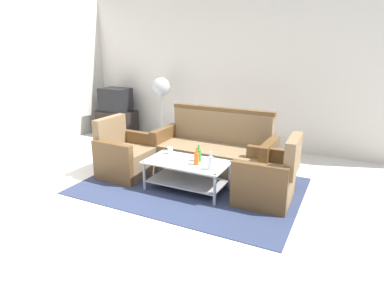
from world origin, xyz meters
TOP-DOWN VIEW (x-y plane):
  - ground_plane at (0.00, 0.00)m, footprint 14.00×14.00m
  - wall_back at (0.00, 3.06)m, footprint 6.52×0.12m
  - rug at (0.13, 0.81)m, footprint 2.94×2.01m
  - couch at (0.23, 1.42)m, footprint 1.81×0.77m
  - armchair_left at (-0.93, 0.76)m, footprint 0.72×0.78m
  - armchair_right at (1.19, 0.85)m, footprint 0.72×0.78m
  - coffee_table at (0.14, 0.68)m, footprint 1.10×0.60m
  - bottle_orange at (0.31, 0.63)m, footprint 0.06×0.06m
  - bottle_green at (0.27, 0.76)m, footprint 0.07×0.07m
  - bottle_clear at (0.53, 0.55)m, footprint 0.06×0.06m
  - cup at (-0.21, 0.85)m, footprint 0.08×0.08m
  - tv_stand at (-2.52, 2.55)m, footprint 0.80×0.50m
  - television at (-2.52, 2.55)m, footprint 0.62×0.47m
  - pedestal_fan at (-1.42, 2.60)m, footprint 0.36×0.36m

SIDE VIEW (x-z plane):
  - ground_plane at x=0.00m, z-range 0.00..0.00m
  - rug at x=0.13m, z-range 0.00..0.01m
  - tv_stand at x=-2.52m, z-range 0.00..0.52m
  - coffee_table at x=0.14m, z-range 0.07..0.47m
  - armchair_left at x=-0.93m, z-range -0.14..0.71m
  - armchair_right at x=1.19m, z-range -0.14..0.71m
  - couch at x=0.23m, z-range -0.16..0.80m
  - cup at x=-0.21m, z-range 0.41..0.51m
  - bottle_green at x=0.27m, z-range 0.38..0.60m
  - bottle_orange at x=0.31m, z-range 0.38..0.61m
  - bottle_clear at x=0.53m, z-range 0.38..0.62m
  - television at x=-2.52m, z-range 0.52..1.00m
  - pedestal_fan at x=-1.42m, z-range 0.38..1.65m
  - wall_back at x=0.00m, z-range 0.00..2.80m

